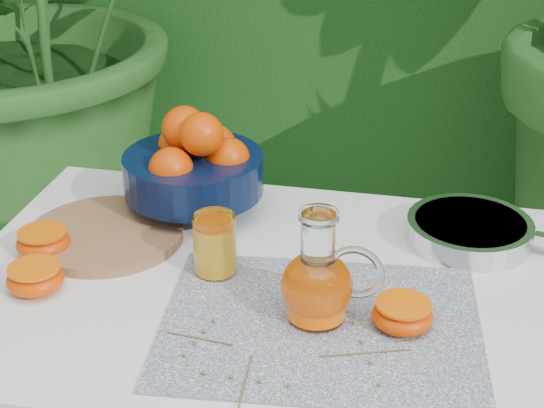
% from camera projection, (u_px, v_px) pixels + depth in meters
% --- Properties ---
extents(white_table, '(1.00, 0.70, 0.75)m').
position_uv_depth(white_table, '(269.00, 325.00, 1.35)').
color(white_table, white).
rests_on(white_table, ground).
extents(placemat, '(0.49, 0.40, 0.00)m').
position_uv_depth(placemat, '(321.00, 325.00, 1.21)').
color(placemat, '#0B1940').
rests_on(placemat, white_table).
extents(cutting_board, '(0.31, 0.31, 0.02)m').
position_uv_depth(cutting_board, '(106.00, 234.00, 1.44)').
color(cutting_board, '#916641').
rests_on(cutting_board, white_table).
extents(fruit_bowl, '(0.33, 0.33, 0.20)m').
position_uv_depth(fruit_bowl, '(195.00, 165.00, 1.50)').
color(fruit_bowl, black).
rests_on(fruit_bowl, white_table).
extents(juice_pitcher, '(0.15, 0.11, 0.17)m').
position_uv_depth(juice_pitcher, '(318.00, 283.00, 1.20)').
color(juice_pitcher, white).
rests_on(juice_pitcher, white_table).
extents(juice_tumbler, '(0.08, 0.08, 0.10)m').
position_uv_depth(juice_tumbler, '(215.00, 246.00, 1.32)').
color(juice_tumbler, white).
rests_on(juice_tumbler, white_table).
extents(saute_pan, '(0.39, 0.26, 0.04)m').
position_uv_depth(saute_pan, '(471.00, 230.00, 1.42)').
color(saute_pan, silver).
rests_on(saute_pan, white_table).
extents(orange_halves, '(0.70, 0.21, 0.04)m').
position_uv_depth(orange_halves, '(152.00, 276.00, 1.29)').
color(orange_halves, '#EC5102').
rests_on(orange_halves, white_table).
extents(thyme_sprigs, '(0.34, 0.21, 0.01)m').
position_uv_depth(thyme_sprigs, '(274.00, 356.00, 1.14)').
color(thyme_sprigs, brown).
rests_on(thyme_sprigs, white_table).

